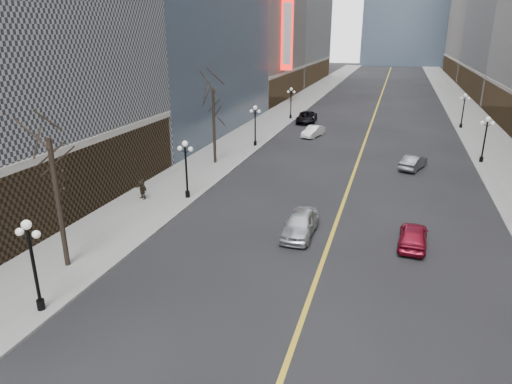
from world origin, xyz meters
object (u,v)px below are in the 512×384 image
Objects in this scene: car_nb_mid at (313,131)px; car_nb_far at (307,117)px; streetlamp_west_0 at (32,256)px; streetlamp_west_1 at (186,163)px; car_sb_far at (413,162)px; streetlamp_west_3 at (291,100)px; car_nb_near at (300,224)px; car_sb_mid at (413,236)px; streetlamp_east_2 at (485,135)px; streetlamp_east_3 at (464,107)px; streetlamp_west_2 at (255,121)px.

car_nb_far reaches higher than car_nb_mid.
streetlamp_west_0 is 1.10× the size of car_nb_mid.
streetlamp_west_1 is 22.05m from car_sb_far.
streetlamp_west_3 is 0.97× the size of car_nb_near.
streetlamp_west_3 is at bearing 131.41° from car_nb_mid.
car_sb_mid is (13.92, -37.66, -0.09)m from car_nb_far.
streetlamp_west_1 is at bearing -86.93° from car_nb_mid.
streetlamp_west_1 reaches higher than car_nb_far.
streetlamp_east_2 is 1.10× the size of car_sb_mid.
streetlamp_west_3 is at bearing 104.18° from car_nb_near.
streetlamp_east_3 is 1.00× the size of streetlamp_west_3.
streetlamp_east_2 is at bearing 0.00° from streetlamp_west_2.
car_sb_far is (17.06, -4.21, -2.21)m from streetlamp_west_2.
car_sb_far is (17.06, 13.79, -2.21)m from streetlamp_west_1.
streetlamp_west_2 is (-23.60, -18.00, 0.00)m from streetlamp_east_3.
streetlamp_west_3 reaches higher than car_sb_far.
streetlamp_east_3 reaches higher than car_sb_mid.
car_sb_far is at bearing 60.21° from streetlamp_west_0.
streetlamp_east_3 is 0.80× the size of car_nb_far.
car_nb_far reaches higher than car_sb_far.
streetlamp_west_1 is at bearing -123.25° from streetlamp_east_3.
car_sb_mid is (16.72, -39.60, -2.20)m from streetlamp_west_3.
car_sb_mid is at bearing -53.24° from car_nb_mid.
car_nb_near is 1.12× the size of car_sb_far.
streetlamp_east_3 is at bearing 37.33° from streetlamp_west_2.
car_nb_far is 1.35× the size of car_sb_far.
streetlamp_west_2 is 1.00× the size of streetlamp_west_3.
streetlamp_west_0 is 1.00× the size of streetlamp_west_2.
streetlamp_west_3 is 1.10× the size of car_nb_mid.
streetlamp_west_3 reaches higher than car_nb_far.
streetlamp_east_3 is at bearing -96.49° from car_sb_mid.
streetlamp_east_2 and streetlamp_west_2 have the same top height.
streetlamp_east_3 is 40.25m from car_sb_mid.
car_nb_far is at bearing -35.30° from car_sb_far.
streetlamp_east_3 is at bearing 46.13° from car_nb_mid.
streetlamp_west_1 is 10.81m from car_nb_near.
car_nb_mid is at bearing -24.44° from car_sb_far.
car_nb_near is 1.13× the size of car_nb_mid.
car_nb_far is (2.80, 50.06, -2.12)m from streetlamp_west_0.
streetlamp_east_3 is 1.00× the size of streetlamp_west_0.
car_sb_mid is at bearing -12.14° from streetlamp_west_1.
streetlamp_west_1 is (-23.60, -36.00, 0.00)m from streetlamp_east_3.
streetlamp_east_3 is 1.08× the size of car_sb_far.
streetlamp_west_3 is at bearing 142.67° from streetlamp_east_2.
car_nb_near reaches higher than car_sb_mid.
streetlamp_east_2 reaches higher than car_sb_far.
car_nb_near is at bearing -66.19° from car_nb_mid.
car_nb_near reaches higher than car_nb_mid.
streetlamp_east_3 is 21.00m from car_nb_far.
streetlamp_west_2 is (0.00, 18.00, 0.00)m from streetlamp_west_1.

